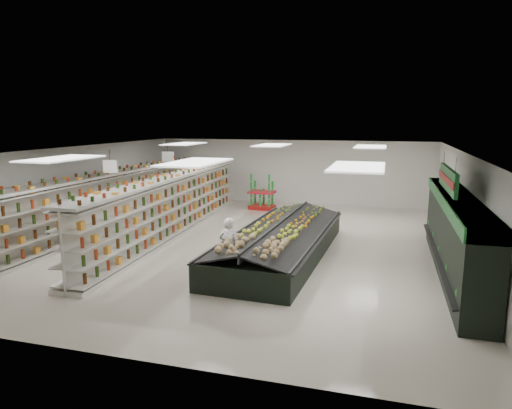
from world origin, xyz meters
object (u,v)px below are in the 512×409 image
(gondola_center, at_px, (172,208))
(shopper_background, at_px, (193,200))
(gondola_left, at_px, (112,203))
(produce_island, at_px, (281,240))
(soda_endcap, at_px, (262,194))
(shopper_main, at_px, (229,247))

(gondola_center, relative_size, shopper_background, 6.93)
(gondola_left, relative_size, shopper_background, 6.97)
(produce_island, bearing_deg, soda_endcap, 109.62)
(soda_endcap, height_order, shopper_background, shopper_background)
(produce_island, bearing_deg, shopper_background, 140.64)
(gondola_left, height_order, soda_endcap, gondola_left)
(gondola_left, bearing_deg, gondola_center, -4.61)
(gondola_left, relative_size, produce_island, 1.68)
(gondola_center, xyz_separation_m, shopper_main, (3.57, -3.80, -0.19))
(shopper_background, bearing_deg, gondola_left, 160.70)
(soda_endcap, relative_size, shopper_main, 0.95)
(gondola_left, relative_size, shopper_main, 7.77)
(gondola_center, bearing_deg, shopper_main, -49.06)
(produce_island, distance_m, shopper_main, 2.42)
(gondola_center, xyz_separation_m, produce_island, (4.49, -1.59, -0.50))
(gondola_left, height_order, produce_island, gondola_left)
(produce_island, height_order, shopper_main, shopper_main)
(gondola_center, distance_m, shopper_main, 5.22)
(gondola_center, distance_m, soda_endcap, 5.89)
(gondola_left, xyz_separation_m, produce_island, (7.22, -1.87, -0.50))
(gondola_center, xyz_separation_m, soda_endcap, (1.95, 5.56, -0.25))
(gondola_left, height_order, shopper_background, gondola_left)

